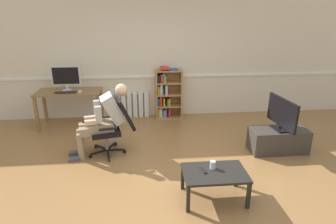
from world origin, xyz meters
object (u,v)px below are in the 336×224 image
object	(u,v)px
imac_monitor	(66,77)
bookshelf	(167,94)
office_chair	(115,124)
tv_stand	(278,140)
radiator	(129,105)
keyboard	(66,92)
coffee_table	(214,175)
computer_desk	(69,96)
person_seated	(103,118)
tv_screen	(282,114)
spare_remote	(203,170)
computer_mouse	(80,91)
drinking_glass	(213,165)

from	to	relation	value
imac_monitor	bookshelf	size ratio (longest dim) A/B	0.49
office_chair	tv_stand	size ratio (longest dim) A/B	1.00
office_chair	radiator	bearing A→B (deg)	161.87
keyboard	coffee_table	bearing A→B (deg)	-46.85
computer_desk	tv_stand	world-z (taller)	computer_desk
person_seated	tv_screen	bearing A→B (deg)	74.44
tv_stand	coffee_table	world-z (taller)	tv_stand
imac_monitor	radiator	distance (m)	1.49
tv_screen	spare_remote	world-z (taller)	tv_screen
tv_stand	computer_mouse	bearing A→B (deg)	158.42
coffee_table	imac_monitor	bearing A→B (deg)	131.00
computer_desk	person_seated	xyz separation A→B (m)	(0.86, -1.35, 0.00)
computer_desk	tv_stand	distance (m)	4.14
bookshelf	spare_remote	world-z (taller)	bookshelf
tv_stand	office_chair	bearing A→B (deg)	175.63
drinking_glass	person_seated	bearing A→B (deg)	139.89
office_chair	spare_remote	bearing A→B (deg)	29.58
office_chair	computer_desk	bearing A→B (deg)	-154.19
bookshelf	tv_screen	bearing A→B (deg)	-45.67
computer_desk	spare_remote	world-z (taller)	computer_desk
computer_mouse	drinking_glass	bearing A→B (deg)	-49.83
computer_desk	office_chair	bearing A→B (deg)	-52.03
office_chair	drinking_glass	size ratio (longest dim) A/B	9.13
keyboard	person_seated	bearing A→B (deg)	-54.00
tv_screen	coffee_table	bearing A→B (deg)	124.11
drinking_glass	coffee_table	bearing A→B (deg)	-83.77
office_chair	computer_mouse	bearing A→B (deg)	-159.37
person_seated	spare_remote	size ratio (longest dim) A/B	8.02
computer_mouse	drinking_glass	distance (m)	3.31
imac_monitor	computer_mouse	size ratio (longest dim) A/B	5.67
imac_monitor	computer_desk	bearing A→B (deg)	-63.55
imac_monitor	coffee_table	bearing A→B (deg)	-49.00
office_chair	spare_remote	distance (m)	1.83
keyboard	imac_monitor	bearing A→B (deg)	93.68
imac_monitor	bookshelf	xyz separation A→B (m)	(2.09, 0.21, -0.49)
drinking_glass	spare_remote	distance (m)	0.15
computer_mouse	spare_remote	bearing A→B (deg)	-52.18
radiator	tv_screen	size ratio (longest dim) A/B	1.07
computer_mouse	coffee_table	distance (m)	3.39
tv_stand	person_seated	bearing A→B (deg)	176.59
tv_stand	tv_screen	distance (m)	0.49
person_seated	tv_screen	xyz separation A→B (m)	(2.96, -0.18, 0.04)
tv_screen	spare_remote	bearing A→B (deg)	120.51
computer_desk	spare_remote	xyz separation A→B (m)	(2.24, -2.68, -0.25)
person_seated	drinking_glass	world-z (taller)	person_seated
office_chair	coffee_table	distance (m)	1.96
drinking_glass	computer_desk	bearing A→B (deg)	132.09
computer_mouse	tv_stand	xyz separation A→B (m)	(3.56, -1.41, -0.57)
office_chair	tv_stand	xyz separation A→B (m)	(2.79, -0.21, -0.32)
computer_mouse	spare_remote	world-z (taller)	computer_mouse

